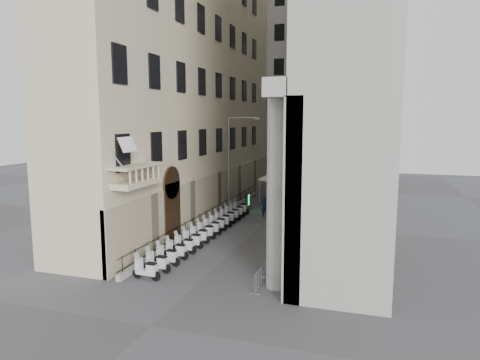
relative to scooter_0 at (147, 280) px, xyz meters
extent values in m
plane|color=#444447|center=(2.94, -4.81, 0.00)|extent=(120.00, 120.00, 0.00)
cube|color=beige|center=(-4.56, 17.19, 17.00)|extent=(5.00, 36.00, 34.00)
cube|color=#B3B1A9|center=(2.94, 43.19, 15.00)|extent=(22.00, 10.00, 30.00)
cylinder|color=silver|center=(0.22, 23.67, 1.19)|extent=(0.06, 0.06, 2.37)
cylinder|color=silver|center=(3.24, 23.67, 1.19)|extent=(0.06, 0.06, 2.37)
cylinder|color=silver|center=(0.22, 26.70, 1.19)|extent=(0.06, 0.06, 2.37)
cylinder|color=silver|center=(3.24, 26.70, 1.19)|extent=(0.06, 0.06, 2.37)
cube|color=white|center=(1.73, 25.18, 2.43)|extent=(3.24, 3.24, 0.13)
cone|color=white|center=(1.73, 25.18, 2.97)|extent=(4.32, 4.32, 1.08)
cylinder|color=gray|center=(-1.19, 17.55, 4.53)|extent=(0.16, 0.16, 9.05)
cylinder|color=gray|center=(0.12, 17.94, 9.05)|extent=(2.63, 0.90, 0.12)
cube|color=gray|center=(1.31, 18.30, 9.00)|extent=(0.61, 0.40, 0.17)
cube|color=black|center=(0.18, 19.12, 0.90)|extent=(0.38, 0.88, 1.81)
cube|color=#19E54C|center=(0.32, 19.14, 1.11)|extent=(0.13, 0.65, 1.00)
imported|color=#0E1738|center=(2.49, 17.03, 0.98)|extent=(0.84, 0.73, 1.96)
imported|color=black|center=(5.04, 21.24, 0.90)|extent=(1.10, 1.04, 1.80)
imported|color=black|center=(1.92, 29.87, 0.99)|extent=(1.14, 1.01, 1.97)
camera|label=1|loc=(11.92, -20.31, 8.92)|focal=32.00mm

